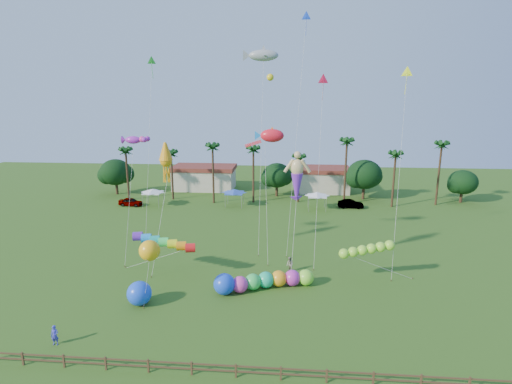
# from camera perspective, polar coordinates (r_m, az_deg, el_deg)

# --- Properties ---
(ground) EXTENTS (160.00, 160.00, 0.00)m
(ground) POSITION_cam_1_polar(r_m,az_deg,el_deg) (34.36, -1.48, -18.75)
(ground) COLOR #285116
(ground) RESTS_ON ground
(tree_line) EXTENTS (69.46, 8.91, 11.00)m
(tree_line) POSITION_cam_1_polar(r_m,az_deg,el_deg) (74.26, 4.96, 2.40)
(tree_line) COLOR #3A2819
(tree_line) RESTS_ON ground
(buildings_row) EXTENTS (35.00, 7.00, 4.00)m
(buildings_row) POSITION_cam_1_polar(r_m,az_deg,el_deg) (80.85, 0.20, 1.70)
(buildings_row) COLOR beige
(buildings_row) RESTS_ON ground
(tent_row) EXTENTS (31.00, 4.00, 0.60)m
(tent_row) POSITION_cam_1_polar(r_m,az_deg,el_deg) (67.73, -3.18, 0.05)
(tent_row) COLOR white
(tent_row) RESTS_ON ground
(fence) EXTENTS (36.12, 0.12, 1.00)m
(fence) POSITION_cam_1_polar(r_m,az_deg,el_deg) (29.11, -2.90, -23.97)
(fence) COLOR brown
(fence) RESTS_ON ground
(car_a) EXTENTS (4.28, 2.07, 1.41)m
(car_a) POSITION_cam_1_polar(r_m,az_deg,el_deg) (72.39, -17.46, -1.35)
(car_a) COLOR #4C4C54
(car_a) RESTS_ON ground
(car_b) EXTENTS (4.35, 1.73, 1.41)m
(car_b) POSITION_cam_1_polar(r_m,az_deg,el_deg) (69.64, 13.37, -1.66)
(car_b) COLOR #4C4C54
(car_b) RESTS_ON ground
(spectator_a) EXTENTS (0.59, 0.41, 1.58)m
(spectator_a) POSITION_cam_1_polar(r_m,az_deg,el_deg) (35.38, -26.81, -17.80)
(spectator_a) COLOR #3938C7
(spectator_a) RESTS_ON ground
(spectator_b) EXTENTS (1.00, 1.02, 1.66)m
(spectator_b) POSITION_cam_1_polar(r_m,az_deg,el_deg) (43.59, 4.85, -10.29)
(spectator_b) COLOR gray
(spectator_b) RESTS_ON ground
(caterpillar_inflatable) EXTENTS (9.90, 4.69, 2.05)m
(caterpillar_inflatable) POSITION_cam_1_polar(r_m,az_deg,el_deg) (39.79, 0.67, -12.60)
(caterpillar_inflatable) COLOR #E03AA5
(caterpillar_inflatable) RESTS_ON ground
(blue_ball) EXTENTS (2.20, 2.20, 2.20)m
(blue_ball) POSITION_cam_1_polar(r_m,az_deg,el_deg) (38.48, -16.33, -13.72)
(blue_ball) COLOR #1C51FF
(blue_ball) RESTS_ON ground
(rainbow_tube) EXTENTS (9.60, 2.44, 3.82)m
(rainbow_tube) POSITION_cam_1_polar(r_m,az_deg,el_deg) (42.03, -11.67, -7.75)
(rainbow_tube) COLOR red
(rainbow_tube) RESTS_ON ground
(green_worm) EXTENTS (10.14, 2.77, 3.63)m
(green_worm) POSITION_cam_1_polar(r_m,az_deg,el_deg) (41.45, 12.46, -8.59)
(green_worm) COLOR #94E933
(green_worm) RESTS_ON ground
(orange_ball_kite) EXTENTS (1.84, 1.84, 6.34)m
(orange_ball_kite) POSITION_cam_1_polar(r_m,az_deg,el_deg) (35.88, -14.97, -8.08)
(orange_ball_kite) COLOR yellow
(orange_ball_kite) RESTS_ON ground
(merman_kite) EXTENTS (2.49, 4.87, 12.46)m
(merman_kite) POSITION_cam_1_polar(r_m,az_deg,el_deg) (41.67, 5.87, 1.75)
(merman_kite) COLOR #D5B679
(merman_kite) RESTS_ON ground
(fish_kite) EXTENTS (4.33, 6.48, 14.83)m
(fish_kite) POSITION_cam_1_polar(r_m,az_deg,el_deg) (46.94, 2.32, 8.05)
(fish_kite) COLOR red
(fish_kite) RESTS_ON ground
(shark_kite) EXTENTS (4.95, 7.18, 24.05)m
(shark_kite) POSITION_cam_1_polar(r_m,az_deg,el_deg) (50.42, 1.08, 18.92)
(shark_kite) COLOR #90979D
(shark_kite) RESTS_ON ground
(squid_kite) EXTENTS (1.85, 5.79, 13.66)m
(squid_kite) POSITION_cam_1_polar(r_m,az_deg,el_deg) (44.72, -12.74, 4.35)
(squid_kite) COLOR orange
(squid_kite) RESTS_ON ground
(lobster_kite) EXTENTS (3.42, 4.51, 14.31)m
(lobster_kite) POSITION_cam_1_polar(r_m,az_deg,el_deg) (46.54, -17.13, 7.11)
(lobster_kite) COLOR #AE26C0
(lobster_kite) RESTS_ON ground
(delta_kite_red) EXTENTS (1.35, 4.67, 20.79)m
(delta_kite_red) POSITION_cam_1_polar(r_m,az_deg,el_deg) (45.01, 9.56, 15.16)
(delta_kite_red) COLOR #E51940
(delta_kite_red) RESTS_ON ground
(delta_kite_yellow) EXTENTS (1.72, 4.76, 21.35)m
(delta_kite_yellow) POSITION_cam_1_polar(r_m,az_deg,el_deg) (44.45, 20.73, 15.24)
(delta_kite_yellow) COLOR #E1FF1A
(delta_kite_yellow) RESTS_ON ground
(delta_kite_green) EXTENTS (1.19, 5.12, 23.10)m
(delta_kite_green) POSITION_cam_1_polar(r_m,az_deg,el_deg) (51.26, -14.70, 17.15)
(delta_kite_green) COLOR green
(delta_kite_green) RESTS_ON ground
(delta_kite_blue) EXTENTS (2.36, 4.64, 27.74)m
(delta_kite_blue) POSITION_cam_1_polar(r_m,az_deg,el_deg) (49.04, 7.13, 22.91)
(delta_kite_blue) COLOR blue
(delta_kite_blue) RESTS_ON ground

